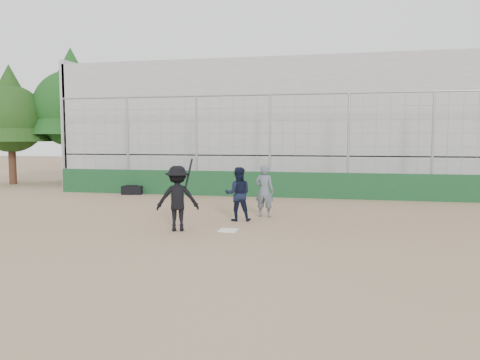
% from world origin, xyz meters
% --- Properties ---
extents(ground, '(90.00, 90.00, 0.00)m').
position_xyz_m(ground, '(0.00, 0.00, 0.00)').
color(ground, brown).
rests_on(ground, ground).
extents(home_plate, '(0.44, 0.44, 0.02)m').
position_xyz_m(home_plate, '(0.00, 0.00, 0.01)').
color(home_plate, white).
rests_on(home_plate, ground).
extents(backstop, '(18.10, 0.25, 4.04)m').
position_xyz_m(backstop, '(0.00, 7.00, 0.96)').
color(backstop, '#123A1C').
rests_on(backstop, ground).
extents(bleachers, '(20.25, 6.70, 6.98)m').
position_xyz_m(bleachers, '(0.00, 11.95, 2.92)').
color(bleachers, '#979797').
rests_on(bleachers, ground).
extents(tree_left, '(4.48, 4.48, 7.00)m').
position_xyz_m(tree_left, '(-11.00, 11.00, 4.39)').
color(tree_left, '#3C2815').
rests_on(tree_left, ground).
extents(tree_right, '(3.84, 3.84, 6.00)m').
position_xyz_m(tree_right, '(-13.50, 9.50, 3.76)').
color(tree_right, '#371F14').
rests_on(tree_right, ground).
extents(batter_at_plate, '(1.18, 0.90, 1.79)m').
position_xyz_m(batter_at_plate, '(-1.23, -0.25, 0.81)').
color(batter_at_plate, black).
rests_on(batter_at_plate, ground).
extents(catcher_crouched, '(0.84, 0.72, 1.03)m').
position_xyz_m(catcher_crouched, '(-0.06, 1.42, 0.51)').
color(catcher_crouched, black).
rests_on(catcher_crouched, ground).
extents(umpire, '(0.60, 0.43, 1.38)m').
position_xyz_m(umpire, '(0.55, 2.26, 0.69)').
color(umpire, '#515B67').
rests_on(umpire, ground).
extents(equipment_bag, '(0.87, 0.50, 0.39)m').
position_xyz_m(equipment_bag, '(-5.67, 6.61, 0.18)').
color(equipment_bag, black).
rests_on(equipment_bag, ground).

